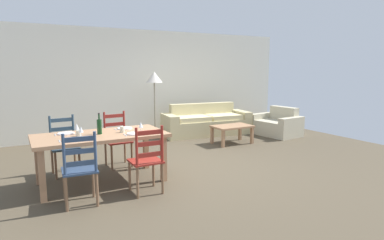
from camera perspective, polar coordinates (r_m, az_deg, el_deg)
name	(u,v)px	position (r m, az deg, el deg)	size (l,w,h in m)	color
ground_plane	(181,168)	(5.85, -1.92, -8.25)	(9.60, 9.60, 0.02)	#4E4332
wall_far	(123,83)	(8.68, -11.90, 6.29)	(9.60, 0.16, 2.70)	silver
dining_table	(101,140)	(5.11, -15.50, -3.31)	(1.90, 0.96, 0.75)	#A97A55
dining_chair_near_left	(80,169)	(4.38, -18.80, -8.01)	(0.45, 0.43, 0.96)	navy
dining_chair_near_right	(147,160)	(4.58, -7.81, -6.85)	(0.42, 0.40, 0.96)	maroon
dining_chair_far_left	(64,145)	(5.77, -21.21, -4.10)	(0.44, 0.42, 0.96)	#2D4557
dining_chair_far_right	(117,139)	(5.99, -12.81, -3.26)	(0.44, 0.42, 0.96)	maroon
dinner_plate_near_left	(71,140)	(4.77, -20.12, -3.22)	(0.24, 0.24, 0.02)	white
fork_near_left	(60,141)	(4.75, -21.90, -3.44)	(0.02, 0.17, 0.01)	silver
dinner_plate_near_right	(135,134)	(4.98, -9.83, -2.32)	(0.24, 0.24, 0.02)	white
fork_near_right	(125,135)	(4.93, -11.48, -2.54)	(0.02, 0.17, 0.01)	silver
dinner_plate_far_left	(66,133)	(5.26, -20.95, -2.18)	(0.24, 0.24, 0.02)	white
fork_far_left	(55,135)	(5.24, -22.57, -2.38)	(0.02, 0.17, 0.01)	silver
dinner_plate_far_right	(125,128)	(5.45, -11.54, -1.40)	(0.24, 0.24, 0.02)	white
fork_far_right	(116,129)	(5.41, -13.06, -1.60)	(0.02, 0.17, 0.01)	silver
wine_bottle	(99,126)	(5.08, -15.71, -1.05)	(0.07, 0.07, 0.32)	#143819
wine_glass_near_left	(81,130)	(4.90, -18.63, -1.63)	(0.06, 0.06, 0.16)	white
wine_glass_near_right	(141,125)	(5.09, -8.82, -0.88)	(0.06, 0.06, 0.16)	white
wine_glass_far_left	(77,127)	(5.16, -19.29, -1.14)	(0.06, 0.06, 0.16)	white
coffee_cup_primary	(122,129)	(5.14, -11.95, -1.61)	(0.07, 0.07, 0.09)	beige
coffee_cup_secondary	(79,133)	(5.02, -18.99, -2.17)	(0.07, 0.07, 0.09)	beige
couch	(206,123)	(8.66, 2.40, -0.57)	(2.35, 1.04, 0.80)	beige
coffee_table	(232,128)	(7.64, 6.95, -1.43)	(0.90, 0.56, 0.42)	#A97A55
armchair_upholstered	(278,125)	(8.88, 14.57, -0.90)	(0.92, 1.24, 0.72)	beige
standing_lamp	(154,81)	(8.11, -6.54, 6.68)	(0.40, 0.40, 1.64)	#332D28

